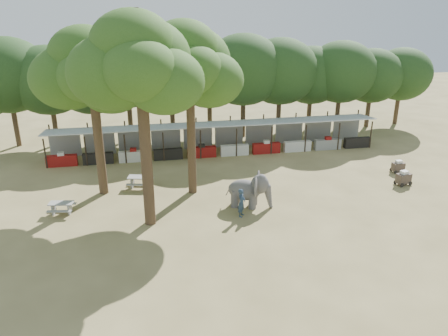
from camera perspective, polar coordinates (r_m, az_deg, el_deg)
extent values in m
plane|color=brown|center=(25.40, 4.36, -8.08)|extent=(100.00, 100.00, 0.00)
cube|color=#A6A9AE|center=(37.20, -1.07, 5.75)|extent=(28.00, 2.99, 0.39)
cylinder|color=#2D2319|center=(36.40, -20.63, 1.87)|extent=(0.12, 0.12, 2.40)
cylinder|color=#2D2319|center=(38.88, -20.08, 3.44)|extent=(0.12, 0.12, 2.80)
cube|color=maroon|center=(36.87, -20.43, 0.90)|extent=(2.38, 0.50, 0.90)
cube|color=gray|center=(38.95, -20.02, 2.86)|extent=(2.52, 0.12, 2.00)
cylinder|color=#2D2319|center=(36.00, -16.26, 2.19)|extent=(0.12, 0.12, 2.40)
cylinder|color=#2D2319|center=(38.50, -15.97, 3.76)|extent=(0.12, 0.12, 2.80)
cube|color=black|center=(36.47, -16.11, 1.20)|extent=(2.38, 0.50, 0.90)
cube|color=gray|center=(38.57, -15.92, 3.17)|extent=(2.52, 0.12, 2.00)
cylinder|color=#2D2319|center=(35.81, -11.80, 2.51)|extent=(0.12, 0.12, 2.40)
cylinder|color=#2D2319|center=(38.33, -11.81, 4.05)|extent=(0.12, 0.12, 2.80)
cube|color=silver|center=(36.29, -11.71, 1.51)|extent=(2.38, 0.50, 0.90)
cube|color=gray|center=(38.40, -11.76, 3.46)|extent=(2.52, 0.12, 2.00)
cylinder|color=#2D2319|center=(35.84, -7.33, 2.80)|extent=(0.12, 0.12, 2.40)
cylinder|color=#2D2319|center=(38.36, -7.62, 4.33)|extent=(0.12, 0.12, 2.80)
cube|color=black|center=(36.32, -7.30, 1.80)|extent=(2.38, 0.50, 0.90)
cube|color=gray|center=(38.42, -7.58, 3.74)|extent=(2.52, 0.12, 2.00)
cylinder|color=#2D2319|center=(36.09, -2.89, 3.08)|extent=(0.12, 0.12, 2.40)
cylinder|color=#2D2319|center=(38.59, -3.46, 4.59)|extent=(0.12, 0.12, 2.80)
cube|color=maroon|center=(36.56, -2.92, 2.09)|extent=(2.38, 0.50, 0.90)
cube|color=gray|center=(38.66, -3.43, 4.00)|extent=(2.52, 0.12, 2.00)
cylinder|color=#2D2319|center=(36.55, 1.47, 3.34)|extent=(0.12, 0.12, 2.40)
cylinder|color=#2D2319|center=(39.02, 0.64, 4.81)|extent=(0.12, 0.12, 2.80)
cube|color=silver|center=(37.02, 1.38, 2.35)|extent=(2.38, 0.50, 0.90)
cube|color=gray|center=(39.09, 0.65, 4.23)|extent=(2.52, 0.12, 2.00)
cylinder|color=#2D2319|center=(37.22, 5.69, 3.57)|extent=(0.12, 0.12, 2.40)
cylinder|color=#2D2319|center=(39.65, 4.62, 5.01)|extent=(0.12, 0.12, 2.80)
cube|color=maroon|center=(37.68, 5.55, 2.60)|extent=(2.38, 0.50, 0.90)
cube|color=gray|center=(39.71, 4.62, 4.44)|extent=(2.52, 0.12, 2.00)
cylinder|color=#2D2319|center=(38.08, 9.75, 3.77)|extent=(0.12, 0.12, 2.40)
cylinder|color=#2D2319|center=(40.46, 8.47, 5.18)|extent=(0.12, 0.12, 2.80)
cube|color=silver|center=(38.53, 9.56, 2.82)|extent=(2.38, 0.50, 0.90)
cube|color=gray|center=(40.52, 8.46, 4.61)|extent=(2.52, 0.12, 2.00)
cylinder|color=#2D2319|center=(39.13, 13.61, 3.95)|extent=(0.12, 0.12, 2.40)
cylinder|color=#2D2319|center=(41.44, 12.15, 5.32)|extent=(0.12, 0.12, 2.80)
cube|color=gray|center=(39.56, 13.38, 3.02)|extent=(2.38, 0.50, 0.90)
cube|color=gray|center=(41.50, 12.13, 4.77)|extent=(2.52, 0.12, 2.00)
cylinder|color=#2D2319|center=(40.34, 17.26, 4.10)|extent=(0.12, 0.12, 2.40)
cylinder|color=#2D2319|center=(42.59, 15.65, 5.43)|extent=(0.12, 0.12, 2.80)
cube|color=black|center=(40.76, 16.99, 3.20)|extent=(2.38, 0.50, 0.90)
cube|color=gray|center=(42.65, 15.63, 4.89)|extent=(2.52, 0.12, 2.00)
cylinder|color=#332316|center=(29.56, -16.24, 5.04)|extent=(0.60, 0.60, 9.20)
cone|color=#332316|center=(28.69, -17.19, 13.89)|extent=(0.57, 0.57, 2.88)
ellipsoid|color=#214513|center=(29.35, -19.60, 11.02)|extent=(4.80, 4.80, 3.94)
ellipsoid|color=#214513|center=(28.25, -14.47, 10.39)|extent=(4.20, 4.20, 3.44)
ellipsoid|color=#214513|center=(29.85, -16.44, 12.70)|extent=(5.20, 5.20, 4.26)
ellipsoid|color=#214513|center=(27.55, -17.20, 11.34)|extent=(3.80, 3.80, 3.12)
ellipsoid|color=#214513|center=(28.92, -17.76, 13.92)|extent=(4.40, 4.40, 3.61)
cylinder|color=#332316|center=(24.44, -10.29, 3.72)|extent=(0.64, 0.64, 10.40)
cone|color=#332316|center=(23.44, -11.14, 15.93)|extent=(0.61, 0.61, 3.25)
ellipsoid|color=#214513|center=(23.96, -14.29, 12.02)|extent=(4.80, 4.80, 3.94)
ellipsoid|color=#214513|center=(23.12, -7.76, 11.15)|extent=(4.20, 4.20, 3.44)
ellipsoid|color=#214513|center=(24.63, -10.52, 13.96)|extent=(5.20, 5.20, 4.26)
ellipsoid|color=#214513|center=(22.29, -10.89, 12.42)|extent=(3.80, 3.80, 3.12)
ellipsoid|color=#214513|center=(23.65, -11.87, 15.53)|extent=(4.40, 4.40, 3.61)
cylinder|color=#332316|center=(28.54, -4.34, 5.69)|extent=(0.56, 0.56, 9.60)
cone|color=#332316|center=(27.66, -4.63, 15.32)|extent=(0.53, 0.53, 3.00)
ellipsoid|color=#214513|center=(28.02, -7.52, 12.32)|extent=(4.80, 4.80, 3.94)
ellipsoid|color=#214513|center=(27.47, -1.83, 11.46)|extent=(4.20, 4.20, 3.44)
ellipsoid|color=#214513|center=(28.86, -4.42, 13.89)|extent=(5.20, 5.20, 4.26)
ellipsoid|color=#214513|center=(26.52, -4.23, 12.60)|extent=(3.80, 3.80, 3.12)
ellipsoid|color=#214513|center=(27.83, -5.31, 15.25)|extent=(4.40, 4.40, 3.61)
cylinder|color=#332316|center=(43.05, -24.82, 5.06)|extent=(0.44, 0.44, 3.74)
ellipsoid|color=black|center=(42.30, -25.58, 9.80)|extent=(6.46, 5.95, 5.61)
cylinder|color=#332316|center=(42.34, -20.44, 5.44)|extent=(0.44, 0.44, 3.74)
ellipsoid|color=black|center=(41.59, -21.09, 10.29)|extent=(6.46, 5.95, 5.61)
cylinder|color=#332316|center=(41.89, -15.94, 5.81)|extent=(0.44, 0.44, 3.74)
ellipsoid|color=black|center=(41.13, -16.46, 10.72)|extent=(6.46, 5.95, 5.61)
cylinder|color=#332316|center=(41.71, -11.37, 6.15)|extent=(0.44, 0.44, 3.74)
ellipsoid|color=black|center=(40.94, -11.74, 11.09)|extent=(6.46, 5.95, 5.61)
cylinder|color=#332316|center=(41.79, -6.77, 6.44)|extent=(0.44, 0.44, 3.74)
ellipsoid|color=black|center=(41.02, -7.00, 11.39)|extent=(6.46, 5.95, 5.61)
cylinder|color=#332316|center=(42.13, -2.22, 6.70)|extent=(0.44, 0.44, 3.74)
ellipsoid|color=black|center=(41.37, -2.30, 11.61)|extent=(6.46, 5.95, 5.61)
cylinder|color=#332316|center=(42.73, 2.23, 6.91)|extent=(0.44, 0.44, 3.74)
ellipsoid|color=black|center=(41.98, 2.30, 11.75)|extent=(6.46, 5.95, 5.61)
cylinder|color=#332316|center=(43.58, 6.54, 7.07)|extent=(0.44, 0.44, 3.74)
ellipsoid|color=black|center=(42.85, 6.75, 11.81)|extent=(6.46, 5.95, 5.61)
cylinder|color=#332316|center=(44.66, 10.67, 7.19)|extent=(0.44, 0.44, 3.74)
ellipsoid|color=black|center=(43.95, 10.99, 11.81)|extent=(6.46, 5.95, 5.61)
cylinder|color=#332316|center=(45.96, 14.58, 7.26)|extent=(0.44, 0.44, 3.74)
ellipsoid|color=black|center=(45.27, 15.01, 11.75)|extent=(6.46, 5.95, 5.61)
cylinder|color=#332316|center=(47.46, 18.26, 7.30)|extent=(0.44, 0.44, 3.74)
ellipsoid|color=black|center=(46.79, 18.78, 11.64)|extent=(6.46, 5.95, 5.61)
cylinder|color=#332316|center=(49.14, 21.71, 7.32)|extent=(0.44, 0.44, 3.74)
ellipsoid|color=black|center=(48.49, 22.30, 11.50)|extent=(6.46, 5.95, 5.61)
ellipsoid|color=#494646|center=(27.77, 2.68, -2.87)|extent=(2.38, 1.92, 1.34)
cylinder|color=#494646|center=(27.79, 1.39, -4.01)|extent=(0.63, 0.63, 1.14)
cylinder|color=#494646|center=(28.36, 1.62, -3.47)|extent=(0.63, 0.63, 1.14)
cylinder|color=#494646|center=(27.63, 3.72, -4.21)|extent=(0.63, 0.63, 1.14)
cylinder|color=#494646|center=(28.20, 3.91, -3.66)|extent=(0.63, 0.63, 1.14)
ellipsoid|color=#494646|center=(27.46, 4.73, -2.12)|extent=(1.42, 1.30, 1.25)
ellipsoid|color=#494646|center=(26.91, 4.16, -2.53)|extent=(0.57, 1.02, 1.28)
ellipsoid|color=#494646|center=(28.02, 4.50, -1.55)|extent=(0.57, 1.02, 1.28)
cone|color=#494646|center=(27.75, 5.92, -3.85)|extent=(0.67, 0.67, 1.41)
imported|color=#26384C|center=(26.50, 2.31, -4.55)|extent=(0.70, 0.77, 1.79)
cube|color=gray|center=(28.68, -20.52, -4.31)|extent=(1.56, 0.91, 0.06)
cube|color=gray|center=(28.99, -21.34, -4.95)|extent=(0.19, 0.60, 0.69)
cube|color=gray|center=(28.67, -19.50, -4.98)|extent=(0.19, 0.60, 0.69)
cube|color=gray|center=(28.34, -20.77, -5.31)|extent=(1.49, 0.48, 0.05)
cube|color=gray|center=(29.26, -20.12, -4.38)|extent=(1.49, 0.48, 0.05)
cube|color=gray|center=(31.06, -10.95, -1.17)|extent=(1.78, 1.13, 0.07)
cube|color=gray|center=(31.35, -11.88, -1.83)|extent=(0.26, 0.66, 0.77)
cube|color=gray|center=(31.09, -9.92, -1.88)|extent=(0.26, 0.66, 0.77)
cube|color=gray|center=(30.65, -11.17, -2.16)|extent=(1.66, 0.65, 0.05)
cube|color=gray|center=(31.72, -10.67, -1.30)|extent=(1.66, 0.65, 0.05)
cube|color=#392C25|center=(33.58, 22.40, -1.25)|extent=(1.10, 0.80, 0.69)
cylinder|color=black|center=(33.23, 22.23, -2.10)|extent=(0.30, 0.12, 0.30)
cylinder|color=black|center=(33.78, 23.18, -1.87)|extent=(0.30, 0.12, 0.30)
cylinder|color=black|center=(33.64, 21.46, -1.71)|extent=(0.30, 0.12, 0.30)
cylinder|color=black|center=(34.19, 22.40, -1.49)|extent=(0.30, 0.12, 0.30)
cube|color=silver|center=(33.43, 22.51, -0.54)|extent=(0.57, 0.50, 0.25)
cube|color=#392C25|center=(35.90, 21.79, 0.16)|extent=(0.93, 0.60, 0.62)
cylinder|color=black|center=(35.58, 21.53, -0.52)|extent=(0.27, 0.07, 0.27)
cylinder|color=black|center=(35.99, 22.45, -0.41)|extent=(0.27, 0.07, 0.27)
cylinder|color=black|center=(36.02, 20.99, -0.19)|extent=(0.27, 0.07, 0.27)
cylinder|color=black|center=(36.43, 21.91, -0.08)|extent=(0.27, 0.07, 0.27)
cube|color=silver|center=(35.77, 21.87, 0.76)|extent=(0.47, 0.39, 0.22)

